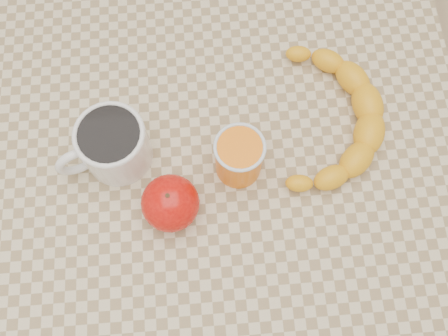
{
  "coord_description": "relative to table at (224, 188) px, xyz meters",
  "views": [
    {
      "loc": [
        -0.02,
        -0.25,
        1.49
      ],
      "look_at": [
        0.0,
        0.0,
        0.77
      ],
      "focal_mm": 40.0,
      "sensor_mm": 36.0,
      "label": 1
    }
  ],
  "objects": [
    {
      "name": "orange_juice_glass",
      "position": [
        0.02,
        0.01,
        0.13
      ],
      "size": [
        0.08,
        0.08,
        0.09
      ],
      "color": "orange",
      "rests_on": "table"
    },
    {
      "name": "banana",
      "position": [
        0.17,
        0.07,
        0.11
      ],
      "size": [
        0.38,
        0.42,
        0.05
      ],
      "primitive_type": null,
      "rotation": [
        0.0,
        0.0,
        -0.3
      ],
      "color": "#F3AB15",
      "rests_on": "table"
    },
    {
      "name": "coffee_mug",
      "position": [
        -0.17,
        0.04,
        0.13
      ],
      "size": [
        0.16,
        0.14,
        0.09
      ],
      "color": "white",
      "rests_on": "table"
    },
    {
      "name": "ground",
      "position": [
        0.0,
        0.0,
        -0.66
      ],
      "size": [
        3.0,
        3.0,
        0.0
      ],
      "primitive_type": "plane",
      "color": "tan",
      "rests_on": "ground"
    },
    {
      "name": "apple",
      "position": [
        -0.08,
        -0.05,
        0.13
      ],
      "size": [
        0.1,
        0.1,
        0.08
      ],
      "color": "#A00505",
      "rests_on": "table"
    },
    {
      "name": "table",
      "position": [
        0.0,
        0.0,
        0.0
      ],
      "size": [
        0.8,
        0.8,
        0.75
      ],
      "color": "#CAB78F",
      "rests_on": "ground"
    }
  ]
}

